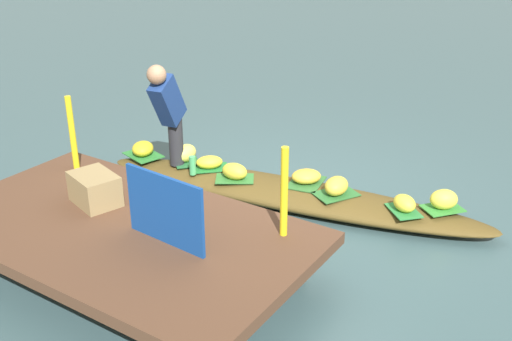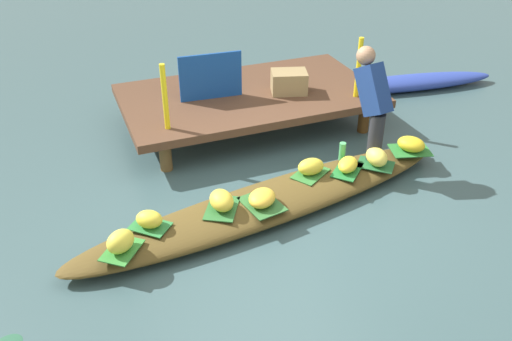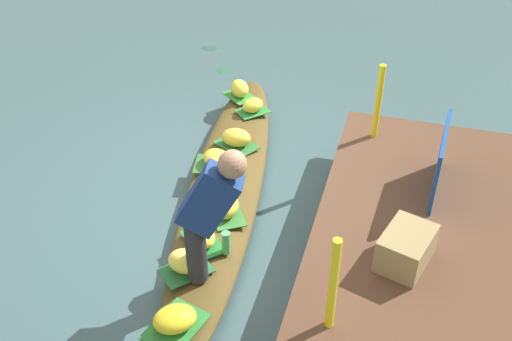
{
  "view_description": "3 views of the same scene",
  "coord_description": "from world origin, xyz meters",
  "px_view_note": "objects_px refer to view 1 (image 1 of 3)",
  "views": [
    {
      "loc": [
        -2.82,
        4.9,
        2.86
      ],
      "look_at": [
        0.17,
        0.32,
        0.44
      ],
      "focal_mm": 42.08,
      "sensor_mm": 36.0,
      "label": 1
    },
    {
      "loc": [
        -1.77,
        -4.12,
        3.25
      ],
      "look_at": [
        -0.07,
        0.25,
        0.35
      ],
      "focal_mm": 38.21,
      "sensor_mm": 36.0,
      "label": 2
    },
    {
      "loc": [
        4.3,
        1.54,
        3.59
      ],
      "look_at": [
        0.16,
        0.35,
        0.46
      ],
      "focal_mm": 41.97,
      "sensor_mm": 36.0,
      "label": 3
    }
  ],
  "objects_px": {
    "water_bottle": "(193,165)",
    "produce_crate": "(95,189)",
    "banana_bunch_2": "(143,149)",
    "banana_bunch_7": "(306,176)",
    "vendor_boat": "(286,193)",
    "vendor_person": "(168,109)",
    "banana_bunch_5": "(235,171)",
    "market_banner": "(165,210)",
    "banana_bunch_6": "(209,162)",
    "banana_bunch_3": "(444,199)",
    "banana_bunch_4": "(186,153)",
    "banana_bunch_0": "(404,203)",
    "banana_bunch_1": "(336,186)"
  },
  "relations": [
    {
      "from": "banana_bunch_5",
      "to": "market_banner",
      "type": "bearing_deg",
      "value": 107.8
    },
    {
      "from": "banana_bunch_7",
      "to": "banana_bunch_4",
      "type": "bearing_deg",
      "value": 9.4
    },
    {
      "from": "banana_bunch_7",
      "to": "produce_crate",
      "type": "xyz_separation_m",
      "value": [
        1.11,
        1.85,
        0.31
      ]
    },
    {
      "from": "banana_bunch_6",
      "to": "banana_bunch_7",
      "type": "xyz_separation_m",
      "value": [
        -1.08,
        -0.25,
        0.0
      ]
    },
    {
      "from": "banana_bunch_1",
      "to": "banana_bunch_6",
      "type": "distance_m",
      "value": 1.47
    },
    {
      "from": "vendor_boat",
      "to": "banana_bunch_6",
      "type": "height_order",
      "value": "banana_bunch_6"
    },
    {
      "from": "banana_bunch_6",
      "to": "produce_crate",
      "type": "height_order",
      "value": "produce_crate"
    },
    {
      "from": "banana_bunch_3",
      "to": "banana_bunch_5",
      "type": "bearing_deg",
      "value": 14.35
    },
    {
      "from": "vendor_boat",
      "to": "market_banner",
      "type": "distance_m",
      "value": 1.99
    },
    {
      "from": "vendor_boat",
      "to": "vendor_person",
      "type": "relative_size",
      "value": 3.57
    },
    {
      "from": "banana_bunch_3",
      "to": "banana_bunch_6",
      "type": "relative_size",
      "value": 0.91
    },
    {
      "from": "banana_bunch_5",
      "to": "banana_bunch_6",
      "type": "distance_m",
      "value": 0.4
    },
    {
      "from": "water_bottle",
      "to": "produce_crate",
      "type": "xyz_separation_m",
      "value": [
        -0.02,
        1.38,
        0.28
      ]
    },
    {
      "from": "banana_bunch_1",
      "to": "banana_bunch_3",
      "type": "xyz_separation_m",
      "value": [
        -0.99,
        -0.27,
        0.01
      ]
    },
    {
      "from": "banana_bunch_4",
      "to": "banana_bunch_5",
      "type": "distance_m",
      "value": 0.74
    },
    {
      "from": "banana_bunch_4",
      "to": "market_banner",
      "type": "xyz_separation_m",
      "value": [
        -1.28,
        1.79,
        0.43
      ]
    },
    {
      "from": "market_banner",
      "to": "banana_bunch_7",
      "type": "bearing_deg",
      "value": -89.99
    },
    {
      "from": "banana_bunch_2",
      "to": "banana_bunch_4",
      "type": "bearing_deg",
      "value": -166.24
    },
    {
      "from": "banana_bunch_6",
      "to": "water_bottle",
      "type": "bearing_deg",
      "value": 76.35
    },
    {
      "from": "banana_bunch_0",
      "to": "banana_bunch_1",
      "type": "xyz_separation_m",
      "value": [
        0.7,
        0.03,
        0.01
      ]
    },
    {
      "from": "market_banner",
      "to": "banana_bunch_1",
      "type": "bearing_deg",
      "value": -101.06
    },
    {
      "from": "water_bottle",
      "to": "banana_bunch_2",
      "type": "bearing_deg",
      "value": -7.41
    },
    {
      "from": "banana_bunch_6",
      "to": "produce_crate",
      "type": "distance_m",
      "value": 1.63
    },
    {
      "from": "vendor_person",
      "to": "produce_crate",
      "type": "height_order",
      "value": "vendor_person"
    },
    {
      "from": "water_bottle",
      "to": "market_banner",
      "type": "height_order",
      "value": "market_banner"
    },
    {
      "from": "vendor_person",
      "to": "water_bottle",
      "type": "xyz_separation_m",
      "value": [
        -0.3,
        0.01,
        -0.58
      ]
    },
    {
      "from": "banana_bunch_2",
      "to": "water_bottle",
      "type": "distance_m",
      "value": 0.83
    },
    {
      "from": "banana_bunch_1",
      "to": "banana_bunch_4",
      "type": "relative_size",
      "value": 1.09
    },
    {
      "from": "banana_bunch_5",
      "to": "market_banner",
      "type": "relative_size",
      "value": 0.37
    },
    {
      "from": "banana_bunch_0",
      "to": "banana_bunch_3",
      "type": "relative_size",
      "value": 0.94
    },
    {
      "from": "vendor_boat",
      "to": "water_bottle",
      "type": "height_order",
      "value": "water_bottle"
    },
    {
      "from": "banana_bunch_4",
      "to": "water_bottle",
      "type": "relative_size",
      "value": 1.33
    },
    {
      "from": "banana_bunch_6",
      "to": "banana_bunch_3",
      "type": "bearing_deg",
      "value": -169.71
    },
    {
      "from": "banana_bunch_0",
      "to": "banana_bunch_7",
      "type": "height_order",
      "value": "banana_bunch_0"
    },
    {
      "from": "banana_bunch_5",
      "to": "banana_bunch_7",
      "type": "xyz_separation_m",
      "value": [
        -0.68,
        -0.33,
        -0.01
      ]
    },
    {
      "from": "banana_bunch_7",
      "to": "market_banner",
      "type": "xyz_separation_m",
      "value": [
        0.14,
        2.02,
        0.46
      ]
    },
    {
      "from": "banana_bunch_2",
      "to": "market_banner",
      "type": "height_order",
      "value": "market_banner"
    },
    {
      "from": "banana_bunch_5",
      "to": "market_banner",
      "type": "distance_m",
      "value": 1.84
    },
    {
      "from": "vendor_boat",
      "to": "banana_bunch_3",
      "type": "bearing_deg",
      "value": -176.66
    },
    {
      "from": "banana_bunch_2",
      "to": "banana_bunch_7",
      "type": "xyz_separation_m",
      "value": [
        -1.95,
        -0.37,
        -0.01
      ]
    },
    {
      "from": "banana_bunch_2",
      "to": "banana_bunch_3",
      "type": "xyz_separation_m",
      "value": [
        -3.33,
        -0.56,
        0.02
      ]
    },
    {
      "from": "vendor_boat",
      "to": "market_banner",
      "type": "bearing_deg",
      "value": 81.47
    },
    {
      "from": "market_banner",
      "to": "banana_bunch_0",
      "type": "bearing_deg",
      "value": -117.75
    },
    {
      "from": "vendor_person",
      "to": "banana_bunch_7",
      "type": "bearing_deg",
      "value": -162.12
    },
    {
      "from": "banana_bunch_4",
      "to": "vendor_person",
      "type": "relative_size",
      "value": 0.23
    },
    {
      "from": "banana_bunch_3",
      "to": "banana_bunch_6",
      "type": "distance_m",
      "value": 2.49
    },
    {
      "from": "banana_bunch_2",
      "to": "produce_crate",
      "type": "bearing_deg",
      "value": 119.62
    },
    {
      "from": "vendor_person",
      "to": "water_bottle",
      "type": "height_order",
      "value": "vendor_person"
    },
    {
      "from": "banana_bunch_0",
      "to": "banana_bunch_6",
      "type": "bearing_deg",
      "value": 5.27
    },
    {
      "from": "banana_bunch_3",
      "to": "banana_bunch_7",
      "type": "height_order",
      "value": "banana_bunch_3"
    }
  ]
}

